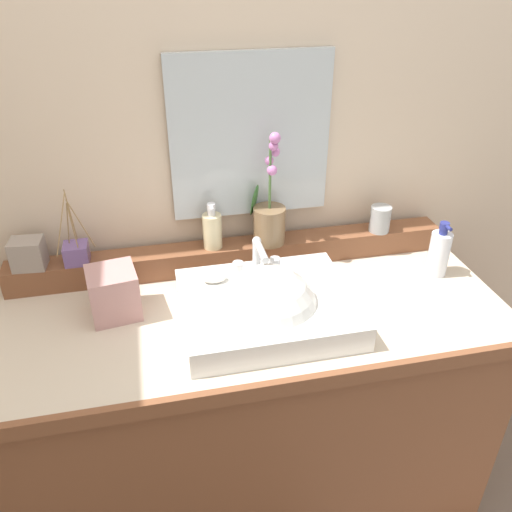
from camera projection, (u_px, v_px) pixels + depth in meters
name	position (u px, v px, depth m)	size (l,w,h in m)	color
floor	(251.00, 501.00, 1.95)	(3.39, 3.78, 0.10)	#746153
wall_back	(222.00, 119.00, 1.62)	(3.39, 0.20, 2.53)	beige
vanity_cabinet	(250.00, 412.00, 1.71)	(1.47, 0.61, 0.84)	brown
back_ledge	(234.00, 255.00, 1.68)	(1.39, 0.09, 0.08)	brown
sink_basin	(268.00, 311.00, 1.43)	(0.47, 0.39, 0.29)	white
soap_bar	(214.00, 278.00, 1.48)	(0.07, 0.04, 0.02)	silver
potted_plant	(269.00, 217.00, 1.63)	(0.11, 0.11, 0.36)	brown
soap_dispenser	(212.00, 230.00, 1.62)	(0.06, 0.06, 0.15)	beige
tumbler_cup	(380.00, 219.00, 1.72)	(0.07, 0.07, 0.09)	#9DA0A1
reed_diffuser	(76.00, 252.00, 1.55)	(0.11, 0.08, 0.23)	#725595
trinket_box	(28.00, 254.00, 1.52)	(0.09, 0.07, 0.09)	gray
lotion_bottle	(439.00, 253.00, 1.63)	(0.06, 0.07, 0.18)	white
tissue_box	(114.00, 293.00, 1.45)	(0.13, 0.13, 0.14)	tan
mirror	(251.00, 137.00, 1.56)	(0.48, 0.02, 0.49)	silver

